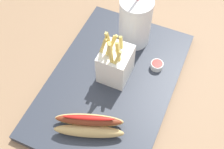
{
  "coord_description": "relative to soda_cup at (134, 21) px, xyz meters",
  "views": [
    {
      "loc": [
        -0.39,
        -0.17,
        0.68
      ],
      "look_at": [
        0.0,
        0.0,
        0.05
      ],
      "focal_mm": 46.89,
      "sensor_mm": 36.0,
      "label": 1
    }
  ],
  "objects": [
    {
      "name": "fries_basket",
      "position": [
        -0.14,
        0.0,
        -0.02
      ],
      "size": [
        0.08,
        0.08,
        0.17
      ],
      "color": "white",
      "rests_on": "food_tray"
    },
    {
      "name": "hot_dog_1",
      "position": [
        -0.31,
        -0.01,
        -0.05
      ],
      "size": [
        0.11,
        0.17,
        0.07
      ],
      "color": "tan",
      "rests_on": "food_tray"
    },
    {
      "name": "food_tray",
      "position": [
        -0.16,
        -0.0,
        -0.08
      ],
      "size": [
        0.49,
        0.32,
        0.02
      ],
      "primitive_type": "cube",
      "color": "#2D333D",
      "rests_on": "ground_plane"
    },
    {
      "name": "ground_plane",
      "position": [
        -0.16,
        -0.0,
        -0.1
      ],
      "size": [
        2.4,
        2.4,
        0.02
      ],
      "primitive_type": "cube",
      "color": "#8C6B4C"
    },
    {
      "name": "ketchup_cup_1",
      "position": [
        -0.07,
        -0.1,
        -0.06
      ],
      "size": [
        0.03,
        0.03,
        0.02
      ],
      "color": "white",
      "rests_on": "food_tray"
    },
    {
      "name": "soda_cup",
      "position": [
        0.0,
        0.0,
        0.0
      ],
      "size": [
        0.09,
        0.09,
        0.23
      ],
      "color": "white",
      "rests_on": "food_tray"
    }
  ]
}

